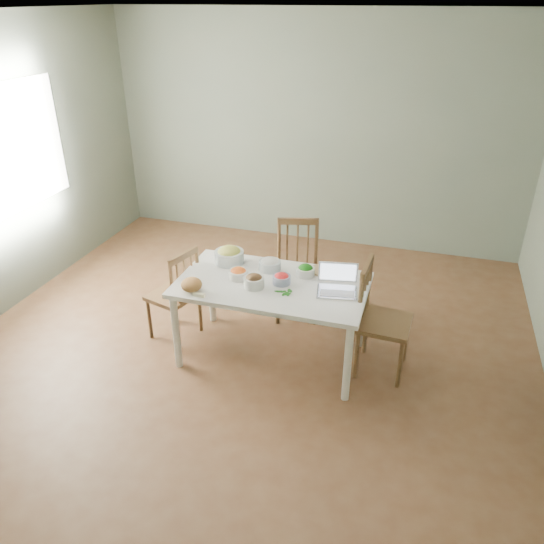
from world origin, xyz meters
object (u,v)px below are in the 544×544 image
(bread_boule, at_px, (192,285))
(laptop, at_px, (338,281))
(chair_left, at_px, (173,293))
(chair_far, at_px, (297,272))
(bowl_squash, at_px, (229,255))
(chair_right, at_px, (385,320))
(dining_table, at_px, (272,320))

(bread_boule, distance_m, laptop, 1.15)
(bread_boule, xyz_separation_m, laptop, (1.11, 0.30, 0.05))
(laptop, bearing_deg, chair_left, 167.85)
(chair_far, bearing_deg, bowl_squash, -151.71)
(chair_left, xyz_separation_m, chair_right, (1.87, 0.03, 0.04))
(chair_far, xyz_separation_m, bowl_squash, (-0.50, -0.46, 0.32))
(bowl_squash, bearing_deg, chair_left, -157.90)
(chair_left, distance_m, bread_boule, 0.62)
(chair_far, xyz_separation_m, laptop, (0.51, -0.72, 0.36))
(dining_table, relative_size, chair_left, 1.75)
(chair_right, height_order, bread_boule, chair_right)
(chair_left, relative_size, laptop, 2.81)
(dining_table, distance_m, chair_left, 0.95)
(dining_table, distance_m, laptop, 0.71)
(chair_left, distance_m, laptop, 1.53)
(chair_far, distance_m, laptop, 0.95)
(dining_table, xyz_separation_m, bread_boule, (-0.57, -0.31, 0.42))
(chair_far, bearing_deg, chair_left, -160.75)
(chair_right, bearing_deg, chair_far, 58.24)
(chair_right, height_order, bowl_squash, chair_right)
(chair_left, distance_m, chair_right, 1.87)
(dining_table, bearing_deg, chair_far, 87.37)
(dining_table, height_order, chair_right, chair_right)
(dining_table, relative_size, chair_far, 1.63)
(bowl_squash, distance_m, laptop, 1.03)
(dining_table, distance_m, bowl_squash, 0.68)
(chair_far, distance_m, chair_left, 1.18)
(chair_right, xyz_separation_m, laptop, (-0.39, -0.09, 0.35))
(bread_boule, bearing_deg, bowl_squash, 79.18)
(chair_right, bearing_deg, dining_table, 98.44)
(chair_far, height_order, chair_left, chair_far)
(chair_far, bearing_deg, dining_table, -107.38)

